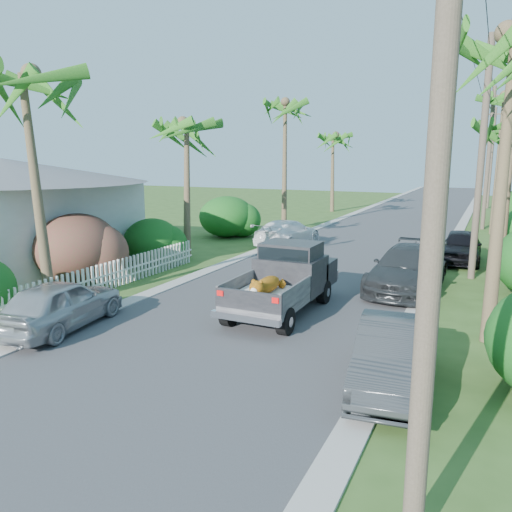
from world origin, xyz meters
The scene contains 25 objects.
ground centered at (0.00, 0.00, 0.00)m, with size 120.00×120.00×0.00m, color #33501E.
road centered at (0.00, 25.00, 0.01)m, with size 8.00×100.00×0.02m, color #38383A.
curb_left centered at (-4.30, 25.00, 0.03)m, with size 0.60×100.00×0.06m, color #A5A39E.
curb_right centered at (4.30, 25.00, 0.03)m, with size 0.60×100.00×0.06m, color #A5A39E.
pickup_truck centered at (0.59, 6.24, 1.01)m, with size 1.98×5.12×2.06m.
parked_car_rn centered at (4.57, 2.16, 0.67)m, with size 1.43×4.09×1.35m, color #303436.
parked_car_rm centered at (3.60, 10.13, 0.76)m, with size 2.14×5.25×1.52m, color #2B2E30.
parked_car_rf centered at (5.00, 16.14, 0.71)m, with size 1.67×4.15×1.42m, color black.
parked_car_ln centered at (-4.30, 1.81, 0.70)m, with size 1.64×4.09×1.39m, color #A3A7AA.
parked_car_lf centered at (-3.60, 16.64, 0.69)m, with size 1.93×4.75×1.38m, color white.
palm_l_a centered at (-6.20, 3.00, 6.93)m, with size 4.40×4.40×8.20m.
palm_l_b centered at (-6.80, 12.00, 6.15)m, with size 4.40×4.40×7.40m.
palm_l_c centered at (-6.00, 22.00, 7.91)m, with size 4.40×4.40×9.20m.
palm_l_d centered at (-6.50, 34.00, 6.44)m, with size 4.40×4.40×7.70m.
palm_r_c centered at (6.20, 26.00, 8.11)m, with size 4.40×4.40×9.40m.
palm_r_d centered at (6.50, 40.00, 6.74)m, with size 4.40×4.40×8.00m.
shrub_l_b centered at (-7.80, 6.00, 1.30)m, with size 3.00×3.30×2.60m, color #9F1637.
shrub_l_c centered at (-7.40, 10.00, 1.00)m, with size 2.40×2.64×2.00m, color #184F16.
shrub_l_d centered at (-8.00, 18.00, 1.20)m, with size 3.20×3.52×2.40m, color #184F16.
picket_fence centered at (-6.00, 5.50, 0.50)m, with size 0.10×11.00×1.00m, color white.
house_left centered at (-13.00, 7.00, 2.12)m, with size 9.00×8.00×4.60m.
utility_pole_a centered at (5.60, -2.00, 4.60)m, with size 1.60×0.26×9.00m.
utility_pole_b centered at (5.60, 13.00, 4.60)m, with size 1.60×0.26×9.00m.
utility_pole_c centered at (5.60, 28.00, 4.60)m, with size 1.60×0.26×9.00m.
utility_pole_d centered at (5.60, 43.00, 4.60)m, with size 1.60×0.26×9.00m.
Camera 1 is at (6.18, -7.69, 4.66)m, focal length 35.00 mm.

